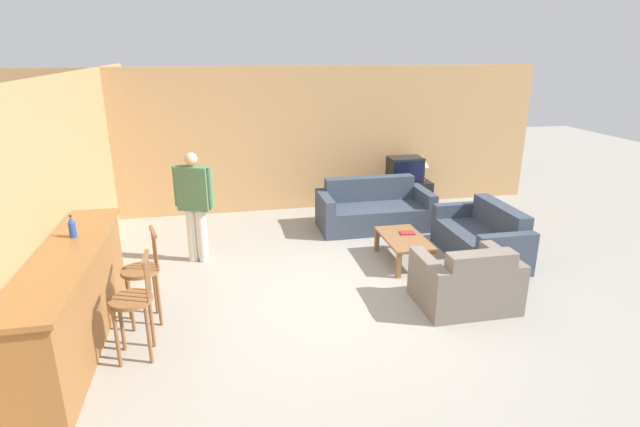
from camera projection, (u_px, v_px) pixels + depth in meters
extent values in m
plane|color=gray|center=(341.00, 300.00, 6.02)|extent=(24.00, 24.00, 0.00)
cube|color=tan|center=(293.00, 140.00, 9.09)|extent=(9.40, 0.08, 2.60)
cube|color=tan|center=(71.00, 181.00, 6.28)|extent=(0.08, 8.74, 2.60)
cube|color=brown|center=(74.00, 303.00, 4.95)|extent=(0.47, 2.72, 0.98)
cube|color=brown|center=(65.00, 255.00, 4.78)|extent=(0.55, 2.78, 0.05)
cylinder|color=brown|center=(131.00, 300.00, 4.74)|extent=(0.41, 0.41, 0.04)
cylinder|color=brown|center=(122.00, 323.00, 4.94)|extent=(0.04, 0.04, 0.60)
cylinder|color=brown|center=(117.00, 339.00, 4.68)|extent=(0.04, 0.04, 0.60)
cylinder|color=brown|center=(152.00, 320.00, 5.00)|extent=(0.04, 0.04, 0.60)
cylinder|color=brown|center=(149.00, 335.00, 4.74)|extent=(0.04, 0.04, 0.60)
cylinder|color=brown|center=(149.00, 273.00, 4.82)|extent=(0.02, 0.02, 0.37)
cylinder|color=brown|center=(148.00, 276.00, 4.74)|extent=(0.02, 0.02, 0.37)
cylinder|color=brown|center=(147.00, 280.00, 4.67)|extent=(0.02, 0.02, 0.37)
cylinder|color=brown|center=(146.00, 284.00, 4.59)|extent=(0.02, 0.02, 0.37)
cube|color=brown|center=(145.00, 258.00, 4.64)|extent=(0.04, 0.35, 0.04)
cylinder|color=brown|center=(140.00, 271.00, 5.35)|extent=(0.49, 0.49, 0.04)
cylinder|color=brown|center=(128.00, 295.00, 5.52)|extent=(0.04, 0.04, 0.60)
cylinder|color=brown|center=(131.00, 306.00, 5.27)|extent=(0.04, 0.04, 0.60)
cylinder|color=brown|center=(155.00, 289.00, 5.63)|extent=(0.04, 0.04, 0.60)
cylinder|color=brown|center=(159.00, 300.00, 5.39)|extent=(0.04, 0.04, 0.60)
cylinder|color=brown|center=(153.00, 246.00, 5.46)|extent=(0.02, 0.02, 0.37)
cylinder|color=brown|center=(154.00, 249.00, 5.39)|extent=(0.02, 0.02, 0.37)
cylinder|color=brown|center=(155.00, 252.00, 5.32)|extent=(0.02, 0.02, 0.37)
cylinder|color=brown|center=(157.00, 254.00, 5.25)|extent=(0.02, 0.02, 0.37)
cube|color=brown|center=(153.00, 232.00, 5.29)|extent=(0.12, 0.34, 0.04)
cube|color=#384251|center=(374.00, 216.00, 8.38)|extent=(1.54, 0.89, 0.40)
cube|color=#384251|center=(369.00, 188.00, 8.57)|extent=(1.54, 0.22, 0.40)
cube|color=#384251|center=(325.00, 213.00, 8.19)|extent=(0.16, 0.89, 0.62)
cube|color=#384251|center=(422.00, 207.00, 8.51)|extent=(0.16, 0.89, 0.62)
cube|color=#70665B|center=(464.00, 288.00, 5.88)|extent=(0.77, 0.84, 0.40)
cube|color=#70665B|center=(481.00, 269.00, 5.46)|extent=(0.77, 0.22, 0.38)
cube|color=#70665B|center=(501.00, 277.00, 5.93)|extent=(0.16, 0.84, 0.61)
cube|color=#70665B|center=(428.00, 284.00, 5.76)|extent=(0.16, 0.84, 0.61)
cube|color=#384251|center=(479.00, 244.00, 7.21)|extent=(0.82, 1.21, 0.40)
cube|color=#384251|center=(501.00, 217.00, 7.15)|extent=(0.22, 1.21, 0.37)
cube|color=#384251|center=(458.00, 222.00, 7.82)|extent=(0.82, 0.16, 0.61)
cube|color=#384251|center=(506.00, 256.00, 6.54)|extent=(0.82, 0.16, 0.61)
cube|color=brown|center=(404.00, 238.00, 6.98)|extent=(0.56, 1.01, 0.04)
cube|color=brown|center=(399.00, 266.00, 6.56)|extent=(0.06, 0.06, 0.34)
cube|color=brown|center=(433.00, 263.00, 6.66)|extent=(0.06, 0.06, 0.34)
cube|color=brown|center=(377.00, 240.00, 7.43)|extent=(0.06, 0.06, 0.34)
cube|color=brown|center=(408.00, 238.00, 7.52)|extent=(0.06, 0.06, 0.34)
cube|color=black|center=(404.00, 195.00, 9.41)|extent=(0.96, 0.55, 0.52)
cube|color=black|center=(405.00, 169.00, 9.25)|extent=(0.61, 0.42, 0.46)
cube|color=black|center=(409.00, 172.00, 9.06)|extent=(0.54, 0.01, 0.39)
cylinder|color=#234293|center=(73.00, 230.00, 5.15)|extent=(0.07, 0.07, 0.16)
cone|color=#234293|center=(71.00, 220.00, 5.11)|extent=(0.07, 0.07, 0.07)
cylinder|color=black|center=(70.00, 216.00, 5.10)|extent=(0.03, 0.03, 0.02)
cube|color=maroon|center=(407.00, 233.00, 7.11)|extent=(0.22, 0.17, 0.02)
cylinder|color=brown|center=(421.00, 180.00, 9.39)|extent=(0.16, 0.16, 0.02)
cylinder|color=brown|center=(421.00, 173.00, 9.34)|extent=(0.03, 0.03, 0.24)
cone|color=beige|center=(422.00, 161.00, 9.27)|extent=(0.26, 0.26, 0.21)
cylinder|color=silver|center=(192.00, 235.00, 7.04)|extent=(0.13, 0.13, 0.77)
cylinder|color=silver|center=(202.00, 236.00, 7.02)|extent=(0.13, 0.13, 0.77)
cube|color=#4C754C|center=(193.00, 188.00, 6.81)|extent=(0.47, 0.32, 0.61)
cylinder|color=#4C754C|center=(177.00, 186.00, 6.84)|extent=(0.09, 0.09, 0.56)
cylinder|color=#4C754C|center=(210.00, 187.00, 6.77)|extent=(0.09, 0.09, 0.56)
sphere|color=tan|center=(191.00, 159.00, 6.68)|extent=(0.18, 0.18, 0.18)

